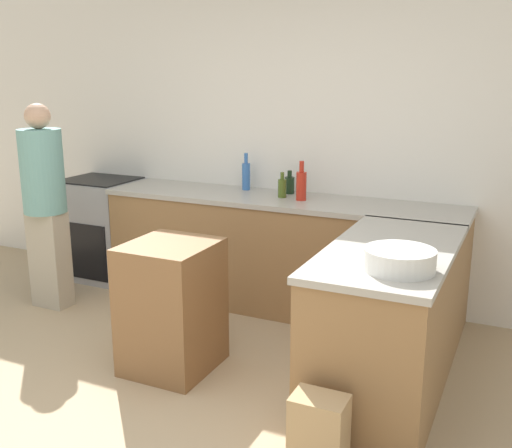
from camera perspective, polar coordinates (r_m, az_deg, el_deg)
ground_plane at (r=3.45m, az=-12.62°, el=-19.56°), size 14.00×14.00×0.00m
wall_back at (r=5.06m, az=3.86°, el=7.96°), size 8.00×0.06×2.70m
counter_back at (r=4.92m, az=2.20°, el=-2.74°), size 2.96×0.67×0.93m
counter_peninsula at (r=3.67m, az=12.38°, el=-9.14°), size 0.69×1.46×0.93m
range_oven at (r=5.86m, az=-14.48°, el=-0.38°), size 0.69×0.62×0.94m
island_table at (r=3.96m, az=-8.02°, el=-7.78°), size 0.53×0.57×0.85m
mixing_bowl at (r=3.10m, az=13.51°, el=-3.34°), size 0.36×0.36×0.11m
water_bottle_blue at (r=5.11m, az=-0.95°, el=4.67°), size 0.07×0.07×0.31m
wine_bottle_dark at (r=4.96m, az=3.21°, el=3.78°), size 0.08×0.08×0.19m
hot_sauce_bottle at (r=4.69m, az=4.34°, el=3.75°), size 0.08×0.08×0.31m
olive_oil_bottle at (r=4.80m, az=2.51°, el=3.50°), size 0.07×0.07×0.20m
person_by_range at (r=5.11m, az=-19.47°, el=2.21°), size 0.34×0.34×1.67m
paper_bag at (r=3.07m, az=5.99°, el=-19.36°), size 0.27×0.19×0.41m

